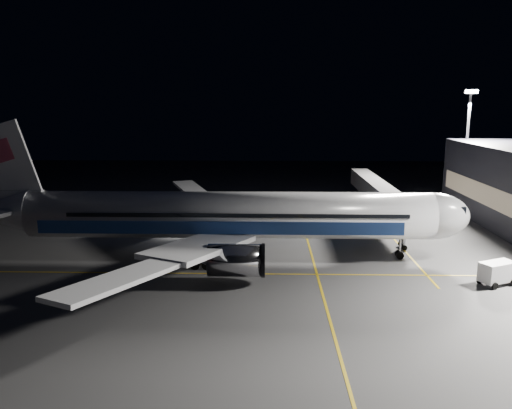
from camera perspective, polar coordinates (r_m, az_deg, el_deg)
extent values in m
plane|color=#4C4C4F|center=(61.33, -2.94, -6.02)|extent=(200.00, 200.00, 0.00)
cube|color=gold|center=(61.40, 6.46, -6.05)|extent=(0.25, 80.00, 0.01)
cube|color=gold|center=(55.66, -3.41, -7.89)|extent=(70.00, 0.25, 0.01)
cube|color=gold|center=(72.86, 15.23, -3.54)|extent=(0.25, 40.00, 0.01)
cylinder|color=silver|center=(59.92, -2.99, -1.18)|extent=(48.00, 5.60, 5.60)
ellipsoid|color=silver|center=(62.84, 19.40, -1.24)|extent=(8.96, 5.60, 5.60)
cube|color=black|center=(63.38, 21.43, -0.35)|extent=(2.20, 3.40, 0.90)
cube|color=navy|center=(62.91, -3.70, -1.41)|extent=(42.24, 0.25, 1.50)
cube|color=navy|center=(57.53, -4.19, -2.67)|extent=(42.24, 0.25, 1.50)
cube|color=silver|center=(68.27, -4.57, -0.98)|extent=(11.36, 15.23, 1.53)
cube|color=silver|center=(52.89, -6.34, -4.80)|extent=(11.36, 15.23, 1.53)
cube|color=silver|center=(80.89, -7.20, 1.60)|extent=(8.57, 13.22, 1.31)
cube|color=silver|center=(42.05, -15.51, -8.33)|extent=(8.57, 13.22, 1.31)
cube|color=silver|center=(72.43, -25.34, 0.43)|extent=(6.20, 9.67, 0.45)
cube|color=white|center=(66.24, -26.35, 4.30)|extent=(7.53, 0.40, 10.28)
cube|color=#CA4563|center=(66.48, -27.08, 5.47)|extent=(3.22, 0.55, 3.22)
cylinder|color=#B7B7BF|center=(69.22, -1.42, -1.74)|extent=(5.60, 3.40, 3.40)
cylinder|color=#B7B7BF|center=(51.92, -2.39, -6.38)|extent=(5.60, 3.40, 3.40)
cylinder|color=#9999A0|center=(62.85, 16.10, -4.84)|extent=(0.26, 0.26, 2.50)
cylinder|color=black|center=(63.07, 16.06, -5.54)|extent=(0.90, 0.70, 0.90)
cylinder|color=#9999A0|center=(65.36, -5.30, -3.78)|extent=(0.26, 0.26, 2.50)
cylinder|color=#9999A0|center=(57.18, -6.29, -6.09)|extent=(0.26, 0.26, 2.50)
cylinder|color=black|center=(65.55, -5.29, -4.37)|extent=(1.10, 1.60, 1.10)
cylinder|color=black|center=(57.40, -6.28, -6.75)|extent=(1.10, 1.60, 1.10)
cube|color=brown|center=(80.34, 25.16, 0.81)|extent=(0.15, 36.00, 3.00)
cube|color=#B2B2B7|center=(81.43, 13.75, 1.44)|extent=(3.00, 33.90, 2.80)
cube|color=#B2B2B7|center=(66.34, 16.62, -1.02)|extent=(3.60, 3.20, 3.40)
cylinder|color=#9999A0|center=(67.05, 16.46, -3.56)|extent=(0.70, 0.70, 3.10)
cylinder|color=black|center=(66.54, 16.60, -4.76)|extent=(0.70, 0.30, 0.70)
cylinder|color=black|center=(68.20, 16.21, -4.33)|extent=(0.70, 0.30, 0.70)
cylinder|color=#59595E|center=(97.33, 22.87, 5.71)|extent=(0.44, 0.44, 20.00)
cube|color=#59595E|center=(96.95, 23.36, 11.76)|extent=(2.40, 0.50, 0.80)
cube|color=white|center=(96.63, 23.44, 11.76)|extent=(2.20, 0.15, 0.60)
cube|color=white|center=(57.63, 25.86, -6.91)|extent=(4.11, 3.21, 2.02)
cube|color=white|center=(59.44, 27.23, -7.05)|extent=(2.07, 2.20, 1.10)
cylinder|color=black|center=(59.49, 25.89, -7.42)|extent=(0.76, 0.52, 0.74)
cylinder|color=black|center=(57.63, 24.19, -7.87)|extent=(0.76, 0.52, 0.74)
cylinder|color=black|center=(56.44, 25.64, -8.41)|extent=(0.76, 0.52, 0.74)
cube|color=black|center=(76.05, -8.59, -1.95)|extent=(2.81, 1.82, 1.26)
cube|color=black|center=(75.86, -8.61, -1.36)|extent=(1.19, 1.19, 0.69)
sphere|color=#FFF2CC|center=(75.32, -9.16, -2.10)|extent=(0.30, 0.30, 0.30)
sphere|color=#FFF2CC|center=(75.08, -8.31, -2.12)|extent=(0.30, 0.30, 0.30)
cylinder|color=black|center=(76.88, -7.68, -2.17)|extent=(0.70, 0.28, 0.69)
cylinder|color=black|center=(75.04, -7.97, -2.52)|extent=(0.70, 0.28, 0.69)
cylinder|color=black|center=(77.31, -9.17, -2.13)|extent=(0.70, 0.28, 0.69)
cylinder|color=black|center=(75.47, -9.50, -2.49)|extent=(0.70, 0.28, 0.69)
cone|color=#FF520A|center=(70.98, 2.52, -3.27)|extent=(0.42, 0.42, 0.63)
cone|color=#FF520A|center=(64.99, -1.74, -4.70)|extent=(0.39, 0.39, 0.59)
cone|color=#FF520A|center=(74.99, -4.85, -2.53)|extent=(0.34, 0.34, 0.51)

